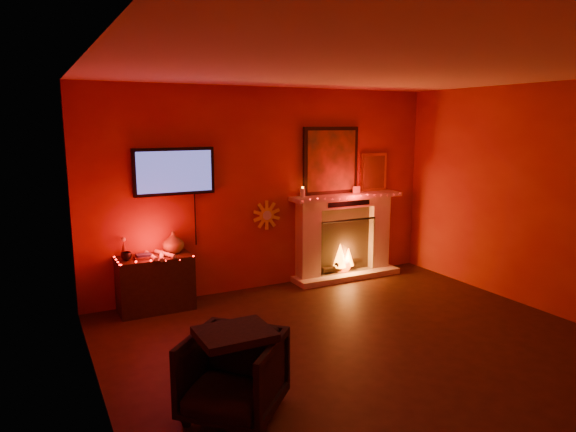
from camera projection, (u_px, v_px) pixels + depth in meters
name	position (u px, v px, depth m)	size (l,w,h in m)	color
room	(384.00, 220.00, 4.74)	(5.00, 5.00, 5.00)	black
fireplace	(344.00, 228.00, 7.46)	(1.72, 0.40, 2.18)	beige
tv	(174.00, 172.00, 6.25)	(1.00, 0.07, 1.24)	black
sunburst_clock	(267.00, 215.00, 6.95)	(0.40, 0.03, 0.40)	gold
console_table	(156.00, 280.00, 6.17)	(0.87, 0.52, 0.93)	black
armchair	(233.00, 375.00, 3.94)	(0.69, 0.71, 0.65)	black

